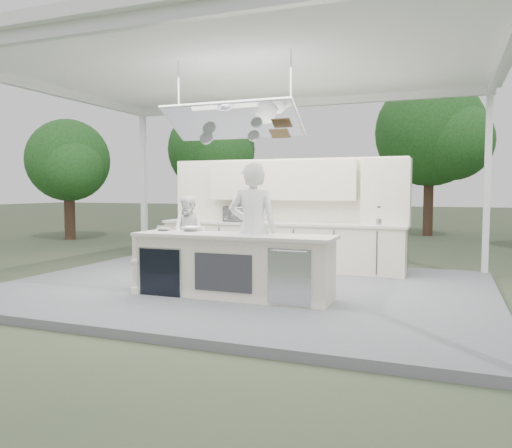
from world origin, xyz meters
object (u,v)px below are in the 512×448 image
at_px(back_counter, 279,245).
at_px(head_chef, 253,229).
at_px(demo_island, 231,265).
at_px(sous_chef, 189,232).

bearing_deg(back_counter, head_chef, -80.24).
bearing_deg(demo_island, back_counter, 93.63).
distance_m(demo_island, sous_chef, 2.95).
xyz_separation_m(head_chef, sous_chef, (-2.19, 2.01, -0.27)).
bearing_deg(back_counter, sous_chef, -161.21).
distance_m(demo_island, back_counter, 2.82).
distance_m(head_chef, sous_chef, 2.98).
height_order(back_counter, sous_chef, sous_chef).
bearing_deg(sous_chef, demo_island, -55.99).
relative_size(demo_island, head_chef, 1.53).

